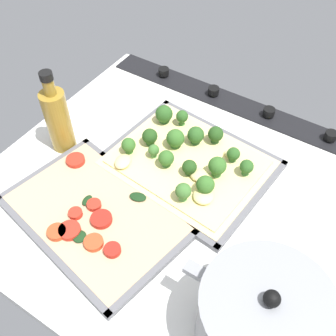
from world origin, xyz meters
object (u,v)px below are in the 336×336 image
(baking_tray_back, at_px, (96,215))
(oil_bottle, at_px, (58,119))
(veggie_pizza_back, at_px, (94,214))
(broccoli_pizza, at_px, (187,158))
(cooking_pot, at_px, (262,321))
(baking_tray_front, at_px, (188,166))

(baking_tray_back, bearing_deg, oil_bottle, -31.69)
(oil_bottle, bearing_deg, veggie_pizza_back, 147.54)
(broccoli_pizza, height_order, cooking_pot, cooking_pot)
(baking_tray_front, bearing_deg, cooking_pot, 137.42)
(baking_tray_back, bearing_deg, cooking_pot, 173.25)
(cooking_pot, bearing_deg, baking_tray_front, -42.58)
(cooking_pot, bearing_deg, baking_tray_back, -6.75)
(baking_tray_front, xyz_separation_m, oil_bottle, (0.27, 0.09, 0.08))
(veggie_pizza_back, bearing_deg, baking_tray_back, -112.10)
(broccoli_pizza, bearing_deg, baking_tray_back, 69.05)
(baking_tray_back, bearing_deg, baking_tray_front, -112.14)
(veggie_pizza_back, distance_m, oil_bottle, 0.23)
(broccoli_pizza, height_order, baking_tray_back, broccoli_pizza)
(cooking_pot, bearing_deg, broccoli_pizza, -42.42)
(broccoli_pizza, xyz_separation_m, oil_bottle, (0.26, 0.10, 0.06))
(veggie_pizza_back, distance_m, cooking_pot, 0.36)
(broccoli_pizza, relative_size, cooking_pot, 1.28)
(baking_tray_back, relative_size, oil_bottle, 1.96)
(baking_tray_front, bearing_deg, broccoli_pizza, -29.65)
(baking_tray_front, distance_m, broccoli_pizza, 0.02)
(baking_tray_front, height_order, cooking_pot, cooking_pot)
(baking_tray_back, distance_m, veggie_pizza_back, 0.01)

